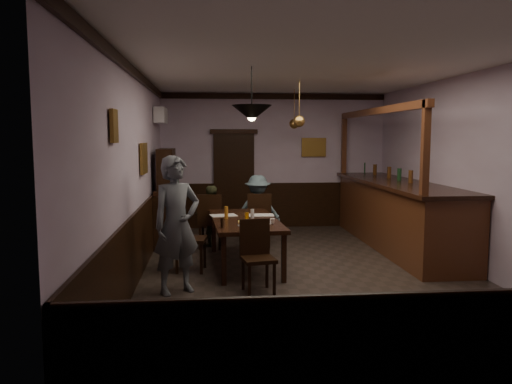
{
  "coord_description": "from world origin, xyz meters",
  "views": [
    {
      "loc": [
        -1.45,
        -7.1,
        2.04
      ],
      "look_at": [
        -0.7,
        0.84,
        1.15
      ],
      "focal_mm": 35.0,
      "sensor_mm": 36.0,
      "label": 1
    }
  ],
  "objects": [
    {
      "name": "person_standing",
      "position": [
        -1.88,
        -0.67,
        0.9
      ],
      "size": [
        0.78,
        0.7,
        1.8
      ],
      "primitive_type": "imported",
      "rotation": [
        0.0,
        0.0,
        0.53
      ],
      "color": "#555A61",
      "rests_on": "ground"
    },
    {
      "name": "saucer",
      "position": [
        -0.6,
        0.14,
        0.76
      ],
      "size": [
        0.15,
        0.15,
        0.01
      ],
      "primitive_type": "cylinder",
      "color": "white",
      "rests_on": "dining_table"
    },
    {
      "name": "room",
      "position": [
        0.0,
        0.0,
        1.5
      ],
      "size": [
        5.01,
        8.01,
        3.01
      ],
      "color": "#2D2621",
      "rests_on": "ground"
    },
    {
      "name": "chair_near",
      "position": [
        -0.83,
        -0.68,
        0.52
      ],
      "size": [
        0.48,
        0.48,
        0.95
      ],
      "rotation": [
        0.0,
        0.0,
        0.18
      ],
      "color": "black",
      "rests_on": "ground"
    },
    {
      "name": "water_glass",
      "position": [
        -0.78,
        0.67,
        0.82
      ],
      "size": [
        0.06,
        0.06,
        0.15
      ],
      "primitive_type": "cylinder",
      "color": "silver",
      "rests_on": "dining_table"
    },
    {
      "name": "coffee_cup",
      "position": [
        -0.53,
        0.1,
        0.8
      ],
      "size": [
        0.08,
        0.08,
        0.07
      ],
      "primitive_type": "imported",
      "rotation": [
        0.0,
        0.0,
        0.06
      ],
      "color": "white",
      "rests_on": "saucer"
    },
    {
      "name": "picture_left_large",
      "position": [
        -2.46,
        0.8,
        1.7
      ],
      "size": [
        0.04,
        0.62,
        0.48
      ],
      "color": "olive",
      "rests_on": "ground"
    },
    {
      "name": "pastry_ring_a",
      "position": [
        -0.97,
        0.07,
        0.79
      ],
      "size": [
        0.13,
        0.13,
        0.04
      ],
      "primitive_type": "torus",
      "color": "#C68C47",
      "rests_on": "pastry_plate"
    },
    {
      "name": "picture_left_small",
      "position": [
        -2.46,
        -1.6,
        2.15
      ],
      "size": [
        0.04,
        0.28,
        0.36
      ],
      "color": "olive",
      "rests_on": "ground"
    },
    {
      "name": "pendant_iron",
      "position": [
        -0.85,
        -0.16,
        2.36
      ],
      "size": [
        0.56,
        0.56,
        0.75
      ],
      "color": "black",
      "rests_on": "ground"
    },
    {
      "name": "newspaper_left",
      "position": [
        -1.22,
        0.99,
        0.75
      ],
      "size": [
        0.47,
        0.38,
        0.01
      ],
      "primitive_type": "cube",
      "rotation": [
        0.0,
        0.0,
        0.2
      ],
      "color": "silver",
      "rests_on": "dining_table"
    },
    {
      "name": "soda_can",
      "position": [
        -0.87,
        0.52,
        0.81
      ],
      "size": [
        0.07,
        0.07,
        0.12
      ],
      "primitive_type": "cylinder",
      "color": "orange",
      "rests_on": "dining_table"
    },
    {
      "name": "pendant_brass_far",
      "position": [
        0.3,
        3.1,
        2.3
      ],
      "size": [
        0.2,
        0.2,
        0.81
      ],
      "color": "#BF8C3F",
      "rests_on": "ground"
    },
    {
      "name": "pendant_brass_mid",
      "position": [
        0.1,
        1.43,
        2.3
      ],
      "size": [
        0.2,
        0.2,
        0.81
      ],
      "color": "#BF8C3F",
      "rests_on": "ground"
    },
    {
      "name": "ac_unit",
      "position": [
        -2.38,
        2.9,
        2.45
      ],
      "size": [
        0.2,
        0.85,
        0.3
      ],
      "color": "white",
      "rests_on": "ground"
    },
    {
      "name": "door_back",
      "position": [
        -0.9,
        3.95,
        1.05
      ],
      "size": [
        0.9,
        0.06,
        2.1
      ],
      "primitive_type": "cube",
      "color": "black",
      "rests_on": "ground"
    },
    {
      "name": "person_seated_left",
      "position": [
        -1.44,
        2.16,
        0.57
      ],
      "size": [
        0.65,
        0.56,
        1.13
      ],
      "primitive_type": "imported",
      "rotation": [
        0.0,
        0.0,
        3.42
      ],
      "color": "#484D2E",
      "rests_on": "ground"
    },
    {
      "name": "newspaper_right",
      "position": [
        -0.61,
        0.96,
        0.75
      ],
      "size": [
        0.43,
        0.32,
        0.01
      ],
      "primitive_type": "cube",
      "rotation": [
        0.0,
        0.0,
        -0.05
      ],
      "color": "silver",
      "rests_on": "dining_table"
    },
    {
      "name": "bar_counter",
      "position": [
        1.99,
        1.7,
        0.64
      ],
      "size": [
        1.06,
        4.57,
        2.56
      ],
      "color": "#522916",
      "rests_on": "ground"
    },
    {
      "name": "sideboard",
      "position": [
        -2.21,
        2.38,
        0.73
      ],
      "size": [
        0.49,
        1.37,
        1.81
      ],
      "color": "black",
      "rests_on": "ground"
    },
    {
      "name": "pastry_plate",
      "position": [
        -0.94,
        0.04,
        0.76
      ],
      "size": [
        0.22,
        0.22,
        0.01
      ],
      "primitive_type": "cylinder",
      "color": "white",
      "rests_on": "dining_table"
    },
    {
      "name": "pastry_ring_b",
      "position": [
        -0.86,
        0.1,
        0.79
      ],
      "size": [
        0.13,
        0.13,
        0.04
      ],
      "primitive_type": "torus",
      "color": "#C68C47",
      "rests_on": "pastry_plate"
    },
    {
      "name": "pepper_mill",
      "position": [
        -1.27,
        -0.12,
        0.82
      ],
      "size": [
        0.04,
        0.04,
        0.14
      ],
      "primitive_type": "cylinder",
      "color": "black",
      "rests_on": "dining_table"
    },
    {
      "name": "chair_far_right",
      "position": [
        -0.54,
        1.93,
        0.55
      ],
      "size": [
        0.47,
        0.47,
        1.01
      ],
      "rotation": [
        0.0,
        0.0,
        3.05
      ],
      "color": "black",
      "rests_on": "ground"
    },
    {
      "name": "dining_table",
      "position": [
        -0.9,
        0.64,
        0.69
      ],
      "size": [
        1.12,
        2.25,
        0.75
      ],
      "rotation": [
        0.0,
        0.0,
        0.06
      ],
      "color": "black",
      "rests_on": "ground"
    },
    {
      "name": "picture_back",
      "position": [
        0.9,
        3.96,
        1.8
      ],
      "size": [
        0.55,
        0.04,
        0.42
      ],
      "color": "olive",
      "rests_on": "ground"
    },
    {
      "name": "chair_far_left",
      "position": [
        -1.44,
        1.88,
        0.55
      ],
      "size": [
        0.49,
        0.49,
        1.01
      ],
      "rotation": [
        0.0,
        0.0,
        3.01
      ],
      "color": "black",
      "rests_on": "ground"
    },
    {
      "name": "person_seated_right",
      "position": [
        -0.54,
        2.21,
        0.66
      ],
      "size": [
        0.9,
        0.59,
        1.31
      ],
      "primitive_type": "imported",
      "rotation": [
        0.0,
        0.0,
        3.02
      ],
      "color": "slate",
      "rests_on": "ground"
    },
    {
      "name": "napkin",
      "position": [
        -0.94,
        0.39,
        0.75
      ],
      "size": [
        0.16,
        0.16,
        0.0
      ],
      "primitive_type": "cube",
      "rotation": [
        0.0,
        0.0,
        0.06
      ],
      "color": "#E0DC52",
      "rests_on": "dining_table"
    },
    {
      "name": "chair_side",
      "position": [
        -1.82,
        0.4,
        0.57
      ],
      "size": [
        0.51,
        0.51,
        1.04
      ],
      "rotation": [
        0.0,
        0.0,
        1.44
      ],
      "color": "black",
      "rests_on": "ground"
    },
    {
      "name": "beer_glass",
      "position": [
        -1.19,
        0.66,
        0.85
      ],
      "size": [
        0.06,
        0.06,
        0.2
      ],
      "primitive_type": "cylinder",
      "color": "#BF721E",
      "rests_on": "dining_table"
    }
  ]
}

